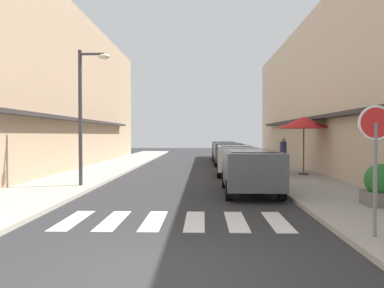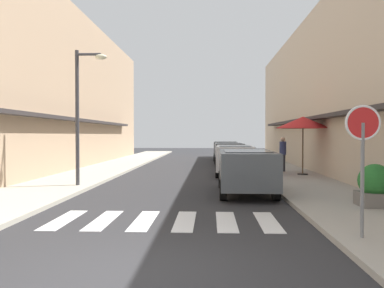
{
  "view_description": "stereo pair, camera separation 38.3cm",
  "coord_description": "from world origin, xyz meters",
  "px_view_note": "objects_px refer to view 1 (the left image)",
  "views": [
    {
      "loc": [
        0.67,
        -5.55,
        2.0
      ],
      "look_at": [
        0.03,
        17.06,
        1.48
      ],
      "focal_mm": 37.34,
      "sensor_mm": 36.0,
      "label": 1
    },
    {
      "loc": [
        1.05,
        -5.54,
        2.0
      ],
      "look_at": [
        0.03,
        17.06,
        1.48
      ],
      "focal_mm": 37.34,
      "sensor_mm": 36.0,
      "label": 2
    }
  ],
  "objects_px": {
    "round_street_sign": "(376,136)",
    "pedestrian_walking_near": "(283,153)",
    "parked_car_distant": "(223,148)",
    "cafe_umbrella": "(304,123)",
    "planter_corner": "(381,185)",
    "parked_car_near": "(250,167)",
    "parked_car_mid": "(235,157)",
    "street_lamp": "(85,102)",
    "parked_car_far": "(228,151)"
  },
  "relations": [
    {
      "from": "parked_car_far",
      "to": "parked_car_near",
      "type": "bearing_deg",
      "value": -90.0
    },
    {
      "from": "parked_car_near",
      "to": "parked_car_mid",
      "type": "distance_m",
      "value": 6.27
    },
    {
      "from": "parked_car_mid",
      "to": "parked_car_far",
      "type": "distance_m",
      "value": 6.02
    },
    {
      "from": "street_lamp",
      "to": "pedestrian_walking_near",
      "type": "height_order",
      "value": "street_lamp"
    },
    {
      "from": "round_street_sign",
      "to": "pedestrian_walking_near",
      "type": "relative_size",
      "value": 1.38
    },
    {
      "from": "parked_car_far",
      "to": "planter_corner",
      "type": "relative_size",
      "value": 3.59
    },
    {
      "from": "cafe_umbrella",
      "to": "planter_corner",
      "type": "xyz_separation_m",
      "value": [
        -0.03,
        -8.31,
        -1.91
      ]
    },
    {
      "from": "cafe_umbrella",
      "to": "planter_corner",
      "type": "height_order",
      "value": "cafe_umbrella"
    },
    {
      "from": "parked_car_distant",
      "to": "planter_corner",
      "type": "relative_size",
      "value": 3.94
    },
    {
      "from": "parked_car_near",
      "to": "round_street_sign",
      "type": "xyz_separation_m",
      "value": [
        1.57,
        -6.09,
        1.05
      ]
    },
    {
      "from": "pedestrian_walking_near",
      "to": "cafe_umbrella",
      "type": "bearing_deg",
      "value": -64.32
    },
    {
      "from": "cafe_umbrella",
      "to": "round_street_sign",
      "type": "bearing_deg",
      "value": -97.81
    },
    {
      "from": "parked_car_distant",
      "to": "round_street_sign",
      "type": "xyz_separation_m",
      "value": [
        1.57,
        -23.98,
        1.05
      ]
    },
    {
      "from": "parked_car_far",
      "to": "street_lamp",
      "type": "relative_size",
      "value": 0.8
    },
    {
      "from": "planter_corner",
      "to": "pedestrian_walking_near",
      "type": "height_order",
      "value": "pedestrian_walking_near"
    },
    {
      "from": "parked_car_near",
      "to": "parked_car_mid",
      "type": "relative_size",
      "value": 0.97
    },
    {
      "from": "parked_car_far",
      "to": "parked_car_mid",
      "type": "bearing_deg",
      "value": -90.0
    },
    {
      "from": "pedestrian_walking_near",
      "to": "parked_car_far",
      "type": "bearing_deg",
      "value": 119.7
    },
    {
      "from": "parked_car_near",
      "to": "parked_car_far",
      "type": "bearing_deg",
      "value": 90.0
    },
    {
      "from": "parked_car_mid",
      "to": "pedestrian_walking_near",
      "type": "bearing_deg",
      "value": 18.05
    },
    {
      "from": "parked_car_near",
      "to": "parked_car_distant",
      "type": "distance_m",
      "value": 17.89
    },
    {
      "from": "street_lamp",
      "to": "planter_corner",
      "type": "bearing_deg",
      "value": -23.83
    },
    {
      "from": "parked_car_near",
      "to": "street_lamp",
      "type": "height_order",
      "value": "street_lamp"
    },
    {
      "from": "parked_car_near",
      "to": "cafe_umbrella",
      "type": "height_order",
      "value": "cafe_umbrella"
    },
    {
      "from": "street_lamp",
      "to": "round_street_sign",
      "type": "bearing_deg",
      "value": -44.04
    },
    {
      "from": "pedestrian_walking_near",
      "to": "parked_car_mid",
      "type": "bearing_deg",
      "value": -158.04
    },
    {
      "from": "street_lamp",
      "to": "parked_car_distant",
      "type": "bearing_deg",
      "value": 70.38
    },
    {
      "from": "parked_car_distant",
      "to": "planter_corner",
      "type": "distance_m",
      "value": 20.96
    },
    {
      "from": "parked_car_near",
      "to": "parked_car_far",
      "type": "distance_m",
      "value": 12.28
    },
    {
      "from": "street_lamp",
      "to": "pedestrian_walking_near",
      "type": "relative_size",
      "value": 2.85
    },
    {
      "from": "parked_car_mid",
      "to": "cafe_umbrella",
      "type": "bearing_deg",
      "value": -13.98
    },
    {
      "from": "street_lamp",
      "to": "pedestrian_walking_near",
      "type": "bearing_deg",
      "value": 34.87
    },
    {
      "from": "parked_car_mid",
      "to": "cafe_umbrella",
      "type": "distance_m",
      "value": 3.64
    },
    {
      "from": "parked_car_distant",
      "to": "planter_corner",
      "type": "bearing_deg",
      "value": -81.43
    },
    {
      "from": "street_lamp",
      "to": "cafe_umbrella",
      "type": "bearing_deg",
      "value": 25.26
    },
    {
      "from": "parked_car_distant",
      "to": "parked_car_near",
      "type": "bearing_deg",
      "value": -90.0
    },
    {
      "from": "parked_car_distant",
      "to": "cafe_umbrella",
      "type": "height_order",
      "value": "cafe_umbrella"
    },
    {
      "from": "pedestrian_walking_near",
      "to": "parked_car_distant",
      "type": "bearing_deg",
      "value": 107.0
    },
    {
      "from": "parked_car_mid",
      "to": "parked_car_far",
      "type": "xyz_separation_m",
      "value": [
        0.0,
        6.02,
        -0.0
      ]
    },
    {
      "from": "parked_car_distant",
      "to": "round_street_sign",
      "type": "height_order",
      "value": "round_street_sign"
    },
    {
      "from": "round_street_sign",
      "to": "cafe_umbrella",
      "type": "distance_m",
      "value": 11.7
    },
    {
      "from": "street_lamp",
      "to": "planter_corner",
      "type": "relative_size",
      "value": 4.5
    },
    {
      "from": "parked_car_mid",
      "to": "street_lamp",
      "type": "distance_m",
      "value": 8.16
    },
    {
      "from": "round_street_sign",
      "to": "parked_car_near",
      "type": "bearing_deg",
      "value": 104.42
    },
    {
      "from": "planter_corner",
      "to": "parked_car_distant",
      "type": "bearing_deg",
      "value": 98.57
    },
    {
      "from": "parked_car_distant",
      "to": "planter_corner",
      "type": "height_order",
      "value": "parked_car_distant"
    },
    {
      "from": "parked_car_near",
      "to": "pedestrian_walking_near",
      "type": "xyz_separation_m",
      "value": [
        2.51,
        7.09,
        0.13
      ]
    },
    {
      "from": "street_lamp",
      "to": "cafe_umbrella",
      "type": "height_order",
      "value": "street_lamp"
    },
    {
      "from": "round_street_sign",
      "to": "planter_corner",
      "type": "relative_size",
      "value": 2.18
    },
    {
      "from": "parked_car_far",
      "to": "pedestrian_walking_near",
      "type": "bearing_deg",
      "value": -64.21
    }
  ]
}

